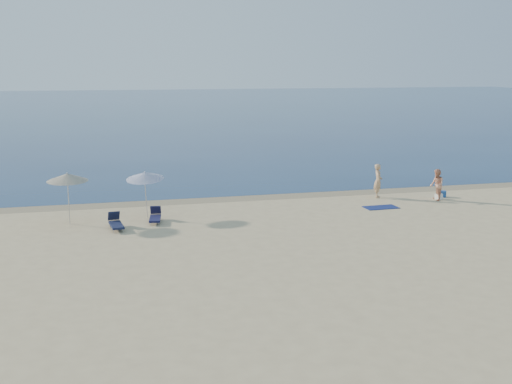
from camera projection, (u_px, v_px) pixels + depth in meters
sea at (159, 106)px, 112.29m from camera, size 240.00×160.00×0.01m
wet_sand_strip at (305, 195)px, 35.63m from camera, size 240.00×1.60×0.00m
person_left at (378, 181)px, 34.80m from camera, size 0.65×0.79×1.85m
person_right at (437, 185)px, 34.09m from camera, size 0.81×0.94×1.68m
beach_towel at (381, 207)px, 32.47m from camera, size 1.74×1.01×0.03m
white_bag at (439, 196)px, 34.51m from camera, size 0.42×0.39×0.29m
blue_cooler at (441, 194)px, 35.08m from camera, size 0.58×0.50×0.35m
umbrella_near at (145, 176)px, 30.09m from camera, size 2.33×2.34×2.31m
umbrella_far at (67, 177)px, 28.73m from camera, size 1.83×1.85×2.43m
lounger_left at (116, 223)px, 28.20m from camera, size 0.68×1.61×0.69m
lounger_right at (155, 217)px, 29.44m from camera, size 0.70×1.56×0.66m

